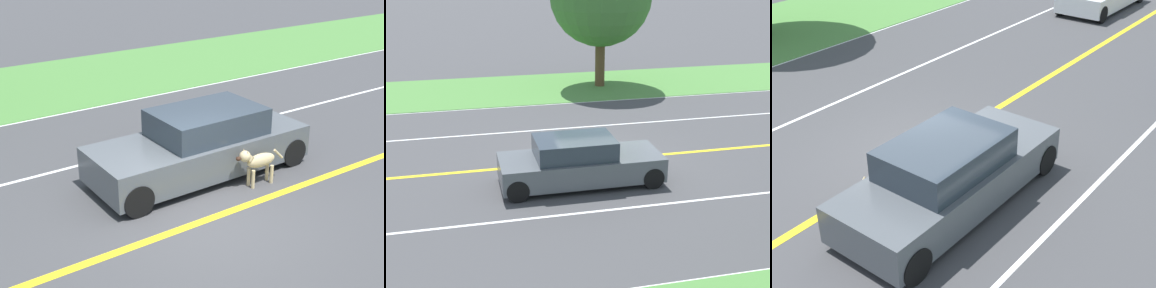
{
  "view_description": "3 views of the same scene",
  "coord_description": "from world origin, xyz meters",
  "views": [
    {
      "loc": [
        -6.75,
        4.99,
        4.98
      ],
      "look_at": [
        1.16,
        -0.49,
        0.98
      ],
      "focal_mm": 50.0,
      "sensor_mm": 36.0,
      "label": 1
    },
    {
      "loc": [
        15.63,
        -4.39,
        6.46
      ],
      "look_at": [
        1.47,
        -1.05,
        1.17
      ],
      "focal_mm": 50.0,
      "sensor_mm": 36.0,
      "label": 2
    },
    {
      "loc": [
        6.76,
        -7.33,
        5.87
      ],
      "look_at": [
        1.55,
        -0.55,
        1.02
      ],
      "focal_mm": 50.0,
      "sensor_mm": 36.0,
      "label": 3
    }
  ],
  "objects": [
    {
      "name": "lane_dash_oncoming",
      "position": [
        -3.5,
        0.0,
        0.0
      ],
      "size": [
        0.1,
        160.0,
        0.01
      ],
      "primitive_type": "cube",
      "color": "white",
      "rests_on": "ground"
    },
    {
      "name": "ground_plane",
      "position": [
        0.0,
        0.0,
        0.0
      ],
      "size": [
        400.0,
        400.0,
        0.0
      ],
      "primitive_type": "plane",
      "color": "#424244"
    },
    {
      "name": "dog",
      "position": [
        0.55,
        -1.66,
        0.53
      ],
      "size": [
        0.28,
        1.19,
        0.85
      ],
      "rotation": [
        0.0,
        0.0,
        -0.07
      ],
      "color": "#D1B784",
      "rests_on": "ground"
    },
    {
      "name": "lane_dash_same_dir",
      "position": [
        3.5,
        0.0,
        0.0
      ],
      "size": [
        0.1,
        160.0,
        0.01
      ],
      "primitive_type": "cube",
      "color": "white",
      "rests_on": "ground"
    },
    {
      "name": "ego_car",
      "position": [
        1.65,
        -1.05,
        0.66
      ],
      "size": [
        1.8,
        4.7,
        1.42
      ],
      "color": "#51565B",
      "rests_on": "ground"
    },
    {
      "name": "centre_divider_line",
      "position": [
        0.0,
        0.0,
        0.0
      ],
      "size": [
        0.18,
        160.0,
        0.01
      ],
      "primitive_type": "cube",
      "color": "yellow",
      "rests_on": "ground"
    }
  ]
}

